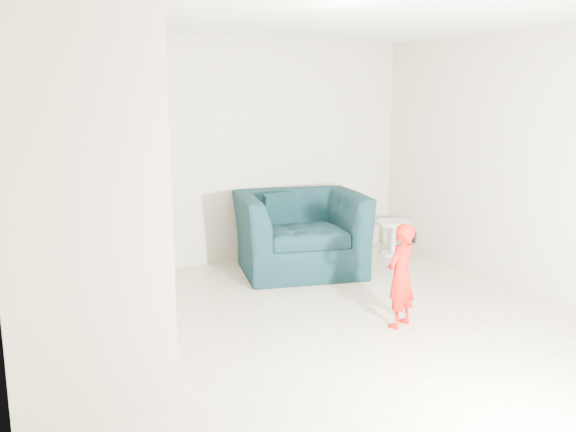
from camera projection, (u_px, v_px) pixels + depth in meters
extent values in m
plane|color=gray|center=(337.00, 342.00, 5.08)|extent=(5.50, 5.50, 0.00)
plane|color=silver|center=(342.00, 4.00, 4.56)|extent=(5.50, 5.50, 0.00)
plane|color=#B5AD93|center=(218.00, 153.00, 7.23)|extent=(5.00, 0.00, 5.00)
plane|color=#B5AD93|center=(559.00, 166.00, 5.93)|extent=(0.00, 5.50, 5.50)
imported|color=black|center=(300.00, 232.00, 7.09)|extent=(1.66, 1.53, 0.92)
imported|color=#A40C05|center=(401.00, 276.00, 5.36)|extent=(0.40, 0.34, 0.93)
cylinder|color=silver|center=(394.00, 223.00, 7.80)|extent=(0.44, 0.44, 0.04)
cylinder|color=silver|center=(393.00, 240.00, 7.84)|extent=(0.07, 0.07, 0.40)
cylinder|color=silver|center=(393.00, 253.00, 7.88)|extent=(0.31, 0.31, 0.03)
cube|color=#ADA089|center=(50.00, 283.00, 6.23)|extent=(1.00, 0.30, 0.27)
cube|color=#ADA089|center=(52.00, 278.00, 5.94)|extent=(1.00, 0.30, 0.54)
cube|color=#ADA089|center=(55.00, 273.00, 5.65)|extent=(1.00, 0.30, 0.81)
cube|color=#ADA089|center=(58.00, 267.00, 5.37)|extent=(1.00, 0.30, 1.08)
cube|color=#ADA089|center=(61.00, 260.00, 5.08)|extent=(1.00, 0.30, 1.35)
cube|color=#ADA089|center=(64.00, 253.00, 4.79)|extent=(1.00, 0.30, 1.62)
cube|color=#ADA089|center=(68.00, 244.00, 4.50)|extent=(1.00, 0.30, 1.89)
cube|color=#ADA089|center=(73.00, 235.00, 4.21)|extent=(1.00, 0.30, 2.16)
cube|color=#ADA089|center=(78.00, 224.00, 3.92)|extent=(1.00, 0.30, 2.43)
cube|color=#ADA089|center=(83.00, 211.00, 3.63)|extent=(1.00, 0.30, 2.70)
cylinder|color=silver|center=(115.00, 67.00, 4.86)|extent=(0.04, 3.03, 2.73)
cylinder|color=silver|center=(96.00, 240.00, 6.51)|extent=(0.04, 0.04, 1.00)
cube|color=black|center=(278.00, 209.00, 7.21)|extent=(0.38, 0.18, 0.38)
cube|color=black|center=(253.00, 228.00, 6.74)|extent=(0.05, 0.46, 0.52)
cube|color=black|center=(414.00, 237.00, 5.30)|extent=(0.03, 0.05, 0.10)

